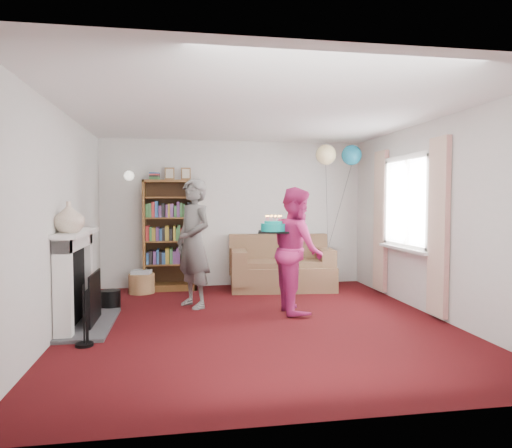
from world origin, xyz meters
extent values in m
plane|color=black|center=(0.00, 0.00, 0.00)|extent=(5.00, 5.00, 0.00)
cube|color=silver|center=(0.00, 2.51, 1.25)|extent=(4.50, 0.02, 2.50)
cube|color=silver|center=(-2.26, 0.00, 1.25)|extent=(0.02, 5.00, 2.50)
cube|color=silver|center=(2.26, 0.00, 1.25)|extent=(0.02, 5.00, 2.50)
cube|color=white|center=(0.00, 0.00, 2.50)|extent=(4.50, 5.00, 0.01)
cube|color=#3F3F42|center=(-2.00, 0.20, 0.02)|extent=(0.55, 1.40, 0.04)
cube|color=white|center=(-2.15, -0.35, 0.53)|extent=(0.18, 0.14, 1.06)
cube|color=white|center=(-2.15, 0.75, 0.53)|extent=(0.18, 0.14, 1.06)
cube|color=white|center=(-2.15, 0.20, 1.00)|extent=(0.18, 1.24, 0.16)
cube|color=white|center=(-2.12, 0.20, 1.10)|extent=(0.28, 1.35, 0.05)
cube|color=black|center=(-2.17, 0.20, 0.48)|extent=(0.10, 0.80, 0.86)
cube|color=black|center=(-1.93, 0.20, 0.33)|extent=(0.02, 0.70, 0.60)
cylinder|color=black|center=(-1.90, -0.58, 0.32)|extent=(0.18, 0.18, 0.64)
cylinder|color=black|center=(-1.87, 1.00, 0.13)|extent=(0.26, 0.26, 0.26)
cube|color=white|center=(2.21, 0.60, 2.08)|extent=(0.08, 1.30, 0.08)
cube|color=white|center=(2.21, 0.60, 0.82)|extent=(0.08, 1.30, 0.08)
cube|color=white|center=(2.24, 0.60, 1.45)|extent=(0.01, 1.15, 1.20)
cube|color=white|center=(2.18, 0.60, 0.79)|extent=(0.14, 1.32, 0.04)
cube|color=beige|center=(2.20, -0.22, 1.15)|extent=(0.07, 0.38, 2.20)
cube|color=beige|center=(2.20, 1.42, 1.15)|extent=(0.07, 0.38, 2.20)
cylinder|color=gold|center=(-1.75, 2.45, 1.90)|extent=(0.04, 0.12, 0.04)
sphere|color=white|center=(-1.75, 2.36, 1.88)|extent=(0.16, 0.16, 0.16)
cube|color=#472B14|center=(-1.10, 2.46, 0.90)|extent=(0.86, 0.04, 1.81)
cube|color=brown|center=(-1.51, 2.27, 0.90)|extent=(0.04, 0.42, 1.81)
cube|color=brown|center=(-0.69, 2.27, 0.90)|extent=(0.04, 0.42, 1.81)
cube|color=brown|center=(-1.10, 2.27, 1.79)|extent=(0.86, 0.42, 0.04)
cube|color=brown|center=(-1.10, 2.27, 0.05)|extent=(0.86, 0.42, 0.10)
cube|color=brown|center=(-1.10, 2.27, 0.43)|extent=(0.78, 0.38, 0.03)
cube|color=brown|center=(-1.10, 2.27, 0.81)|extent=(0.78, 0.38, 0.02)
cube|color=brown|center=(-1.10, 2.27, 1.19)|extent=(0.78, 0.38, 0.02)
cube|color=brown|center=(-1.10, 2.27, 1.52)|extent=(0.78, 0.38, 0.02)
cube|color=maroon|center=(-1.33, 2.25, 1.87)|extent=(0.16, 0.22, 0.12)
cube|color=brown|center=(-1.10, 2.32, 1.92)|extent=(0.16, 0.02, 0.20)
cube|color=brown|center=(-0.83, 2.32, 1.92)|extent=(0.16, 0.02, 0.20)
cube|color=brown|center=(0.74, 2.00, 0.20)|extent=(1.69, 0.89, 0.40)
cube|color=brown|center=(0.74, 2.33, 0.55)|extent=(1.69, 0.24, 0.69)
cube|color=brown|center=(0.01, 2.00, 0.40)|extent=(0.24, 0.84, 0.55)
cube|color=brown|center=(1.46, 2.00, 0.40)|extent=(0.24, 0.84, 0.55)
cube|color=brown|center=(0.36, 1.92, 0.43)|extent=(0.71, 0.59, 0.12)
cube|color=brown|center=(1.11, 1.92, 0.43)|extent=(0.71, 0.59, 0.12)
cylinder|color=#9F704A|center=(-1.54, 2.04, 0.15)|extent=(0.41, 0.41, 0.31)
cube|color=beige|center=(-1.54, 2.04, 0.34)|extent=(0.29, 0.23, 0.06)
imported|color=black|center=(-0.75, 0.96, 0.89)|extent=(0.70, 0.77, 1.77)
imported|color=#B32365|center=(0.59, 0.46, 0.83)|extent=(0.64, 0.81, 1.65)
cube|color=black|center=(0.26, 0.39, 1.07)|extent=(0.39, 0.39, 0.02)
cylinder|color=#0C8E85|center=(0.26, 0.39, 1.13)|extent=(0.33, 0.33, 0.10)
cylinder|color=#0C8E85|center=(0.26, 0.39, 1.19)|extent=(0.24, 0.24, 0.04)
cylinder|color=#E0638D|center=(0.36, 0.39, 1.22)|extent=(0.01, 0.01, 0.09)
sphere|color=orange|center=(0.36, 0.39, 1.27)|extent=(0.02, 0.02, 0.02)
cylinder|color=#E0638D|center=(0.34, 0.44, 1.22)|extent=(0.01, 0.01, 0.09)
sphere|color=orange|center=(0.34, 0.44, 1.27)|extent=(0.02, 0.02, 0.02)
cylinder|color=#E0638D|center=(0.31, 0.48, 1.22)|extent=(0.01, 0.01, 0.09)
sphere|color=orange|center=(0.31, 0.48, 1.27)|extent=(0.02, 0.02, 0.02)
cylinder|color=#E0638D|center=(0.26, 0.49, 1.22)|extent=(0.01, 0.01, 0.09)
sphere|color=orange|center=(0.26, 0.49, 1.27)|extent=(0.02, 0.02, 0.02)
cylinder|color=#E0638D|center=(0.21, 0.48, 1.22)|extent=(0.01, 0.01, 0.09)
sphere|color=orange|center=(0.21, 0.48, 1.27)|extent=(0.02, 0.02, 0.02)
cylinder|color=#E0638D|center=(0.17, 0.44, 1.22)|extent=(0.01, 0.01, 0.09)
sphere|color=orange|center=(0.17, 0.44, 1.27)|extent=(0.02, 0.02, 0.02)
cylinder|color=#E0638D|center=(0.16, 0.39, 1.22)|extent=(0.01, 0.01, 0.09)
sphere|color=orange|center=(0.16, 0.39, 1.27)|extent=(0.02, 0.02, 0.02)
cylinder|color=#E0638D|center=(0.17, 0.34, 1.22)|extent=(0.01, 0.01, 0.09)
sphere|color=orange|center=(0.17, 0.34, 1.27)|extent=(0.02, 0.02, 0.02)
cylinder|color=#E0638D|center=(0.21, 0.31, 1.22)|extent=(0.01, 0.01, 0.09)
sphere|color=orange|center=(0.21, 0.31, 1.27)|extent=(0.02, 0.02, 0.02)
cylinder|color=#E0638D|center=(0.26, 0.30, 1.22)|extent=(0.01, 0.01, 0.09)
sphere|color=orange|center=(0.26, 0.30, 1.27)|extent=(0.02, 0.02, 0.02)
cylinder|color=#E0638D|center=(0.31, 0.31, 1.22)|extent=(0.01, 0.01, 0.09)
sphere|color=orange|center=(0.31, 0.31, 1.27)|extent=(0.02, 0.02, 0.02)
cylinder|color=#E0638D|center=(0.34, 0.34, 1.22)|extent=(0.01, 0.01, 0.09)
sphere|color=orange|center=(0.34, 0.34, 1.27)|extent=(0.02, 0.02, 0.02)
sphere|color=#3F3F3F|center=(1.46, 1.80, 0.67)|extent=(0.02, 0.02, 0.02)
sphere|color=#177192|center=(1.86, 1.83, 2.22)|extent=(0.33, 0.33, 0.33)
sphere|color=#FFE59B|center=(1.42, 1.83, 2.22)|extent=(0.33, 0.33, 0.33)
imported|color=beige|center=(-2.12, -0.15, 1.30)|extent=(0.37, 0.37, 0.34)
camera|label=1|loc=(-0.93, -5.36, 1.48)|focal=32.00mm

